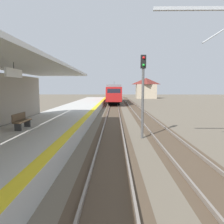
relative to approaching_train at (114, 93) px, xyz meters
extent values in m
cube|color=#B7B5AD|center=(-4.40, -31.62, -1.73)|extent=(5.00, 80.00, 0.90)
cube|color=yellow|center=(-2.15, -31.62, -1.27)|extent=(0.50, 80.00, 0.01)
cube|color=white|center=(-4.10, -36.65, 1.64)|extent=(0.08, 1.40, 0.36)
cylinder|color=#333333|center=(-4.10, -36.65, 1.96)|extent=(0.03, 0.03, 0.27)
cube|color=#4C3D2D|center=(0.00, -27.62, -2.17)|extent=(2.34, 120.00, 0.01)
cube|color=slate|center=(-0.72, -27.62, -2.09)|extent=(0.08, 120.00, 0.15)
cube|color=slate|center=(0.72, -27.62, -2.09)|extent=(0.08, 120.00, 0.15)
cube|color=#4C3D2D|center=(3.40, -27.62, -2.17)|extent=(2.34, 120.00, 0.01)
cube|color=slate|center=(2.68, -27.62, -2.09)|extent=(0.08, 120.00, 0.15)
cube|color=slate|center=(4.12, -27.62, -2.09)|extent=(0.08, 120.00, 0.15)
cube|color=maroon|center=(0.00, 0.38, -0.11)|extent=(2.90, 18.00, 2.70)
cube|color=slate|center=(0.00, 0.38, 1.46)|extent=(2.67, 18.00, 0.44)
cube|color=black|center=(0.00, -8.64, 0.30)|extent=(2.32, 0.06, 1.21)
cube|color=maroon|center=(0.00, -9.42, -0.58)|extent=(2.78, 1.60, 1.49)
cube|color=black|center=(1.46, 0.38, 0.30)|extent=(0.04, 15.84, 0.86)
cylinder|color=#333333|center=(0.00, 3.98, 2.13)|extent=(0.06, 0.06, 0.90)
cube|color=black|center=(0.00, -5.47, -1.82)|extent=(2.17, 2.20, 0.72)
cube|color=black|center=(0.00, 6.23, -1.82)|extent=(2.17, 2.20, 0.72)
cylinder|color=#4C4C4C|center=(1.92, -32.45, 0.02)|extent=(0.16, 0.16, 4.40)
cube|color=black|center=(1.92, -32.45, 2.62)|extent=(0.32, 0.24, 0.80)
sphere|color=red|center=(1.92, -32.59, 2.84)|extent=(0.16, 0.16, 0.16)
sphere|color=green|center=(1.92, -32.59, 2.40)|extent=(0.16, 0.16, 0.16)
cube|color=#9EA3A8|center=(4.37, -35.21, 4.72)|extent=(4.80, 0.16, 0.16)
cube|color=brown|center=(-5.02, -34.03, -0.84)|extent=(0.44, 1.60, 0.06)
cube|color=brown|center=(-5.22, -34.03, -0.60)|extent=(0.06, 1.60, 0.40)
cube|color=#333333|center=(-5.02, -34.63, -1.06)|extent=(0.36, 0.08, 0.44)
cube|color=#333333|center=(-5.02, -33.43, -1.06)|extent=(0.36, 0.08, 0.44)
cube|color=tan|center=(9.96, 20.41, 0.02)|extent=(6.00, 4.80, 4.40)
pyramid|color=maroon|center=(9.96, 20.41, 3.22)|extent=(6.60, 5.28, 2.00)
camera|label=1|loc=(0.17, -45.53, 1.00)|focal=33.41mm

